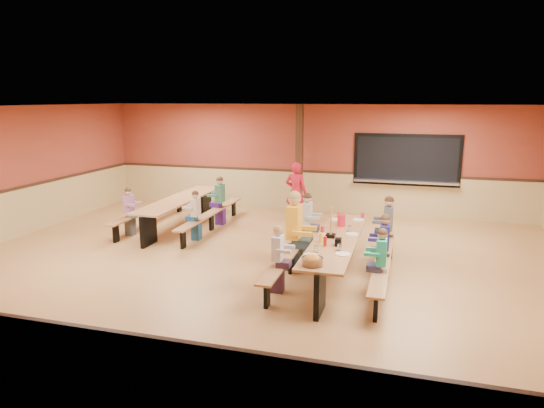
# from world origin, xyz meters

# --- Properties ---
(ground) EXTENTS (12.00, 12.00, 0.00)m
(ground) POSITION_xyz_m (0.00, 0.00, 0.00)
(ground) COLOR #9C6A3B
(ground) RESTS_ON ground
(room_envelope) EXTENTS (12.04, 10.04, 3.02)m
(room_envelope) POSITION_xyz_m (0.00, 0.00, 0.69)
(room_envelope) COLOR brown
(room_envelope) RESTS_ON ground
(kitchen_pass_through) EXTENTS (2.78, 0.28, 1.38)m
(kitchen_pass_through) POSITION_xyz_m (2.60, 4.96, 1.49)
(kitchen_pass_through) COLOR black
(kitchen_pass_through) RESTS_ON ground
(structural_post) EXTENTS (0.18, 0.18, 3.00)m
(structural_post) POSITION_xyz_m (-0.20, 4.40, 1.50)
(structural_post) COLOR #311B10
(structural_post) RESTS_ON ground
(cafeteria_table_main) EXTENTS (1.91, 3.70, 0.74)m
(cafeteria_table_main) POSITION_xyz_m (1.52, -0.12, 0.53)
(cafeteria_table_main) COLOR #9D683E
(cafeteria_table_main) RESTS_ON ground
(cafeteria_table_second) EXTENTS (1.91, 3.70, 0.74)m
(cafeteria_table_second) POSITION_xyz_m (-2.72, 2.25, 0.53)
(cafeteria_table_second) COLOR #9D683E
(cafeteria_table_second) RESTS_ON ground
(seated_child_white_left) EXTENTS (0.33, 0.27, 1.13)m
(seated_child_white_left) POSITION_xyz_m (0.69, -1.05, 0.56)
(seated_child_white_left) COLOR silver
(seated_child_white_left) RESTS_ON ground
(seated_adult_yellow) EXTENTS (0.50, 0.41, 1.47)m
(seated_adult_yellow) POSITION_xyz_m (0.69, 0.11, 0.74)
(seated_adult_yellow) COLOR yellow
(seated_adult_yellow) RESTS_ON ground
(seated_child_grey_left) EXTENTS (0.38, 0.31, 1.23)m
(seated_child_grey_left) POSITION_xyz_m (0.69, 1.26, 0.61)
(seated_child_grey_left) COLOR #B2B2B2
(seated_child_grey_left) RESTS_ON ground
(seated_child_teal_right) EXTENTS (0.34, 0.28, 1.14)m
(seated_child_teal_right) POSITION_xyz_m (2.34, -0.82, 0.57)
(seated_child_teal_right) COLOR #27A57F
(seated_child_teal_right) RESTS_ON ground
(seated_child_navy_right) EXTENTS (0.35, 0.29, 1.18)m
(seated_child_navy_right) POSITION_xyz_m (2.34, 0.02, 0.59)
(seated_child_navy_right) COLOR #211955
(seated_child_navy_right) RESTS_ON ground
(seated_child_char_right) EXTENTS (0.39, 0.32, 1.25)m
(seated_child_char_right) POSITION_xyz_m (2.34, 1.28, 0.62)
(seated_child_char_right) COLOR #484B50
(seated_child_char_right) RESTS_ON ground
(seated_child_purple_sec) EXTENTS (0.33, 0.27, 1.12)m
(seated_child_purple_sec) POSITION_xyz_m (-3.54, 1.29, 0.56)
(seated_child_purple_sec) COLOR #9B6192
(seated_child_purple_sec) RESTS_ON ground
(seated_child_green_sec) EXTENTS (0.37, 0.30, 1.21)m
(seated_child_green_sec) POSITION_xyz_m (-1.89, 2.84, 0.61)
(seated_child_green_sec) COLOR #37735C
(seated_child_green_sec) RESTS_ON ground
(seated_child_tan_sec) EXTENTS (0.33, 0.27, 1.12)m
(seated_child_tan_sec) POSITION_xyz_m (-1.89, 1.38, 0.56)
(seated_child_tan_sec) COLOR #C3AC98
(seated_child_tan_sec) RESTS_ON ground
(standing_woman) EXTENTS (0.60, 0.42, 1.56)m
(standing_woman) POSITION_xyz_m (-0.11, 3.66, 0.78)
(standing_woman) COLOR red
(standing_woman) RESTS_ON ground
(punch_pitcher) EXTENTS (0.16, 0.16, 0.22)m
(punch_pitcher) POSITION_xyz_m (1.48, 0.71, 0.85)
(punch_pitcher) COLOR red
(punch_pitcher) RESTS_ON cafeteria_table_main
(chip_bowl) EXTENTS (0.32, 0.32, 0.15)m
(chip_bowl) POSITION_xyz_m (1.39, -1.65, 0.81)
(chip_bowl) COLOR orange
(chip_bowl) RESTS_ON cafeteria_table_main
(napkin_dispenser) EXTENTS (0.10, 0.14, 0.13)m
(napkin_dispenser) POSITION_xyz_m (1.62, -0.59, 0.80)
(napkin_dispenser) COLOR black
(napkin_dispenser) RESTS_ON cafeteria_table_main
(condiment_mustard) EXTENTS (0.06, 0.06, 0.17)m
(condiment_mustard) POSITION_xyz_m (1.30, -0.47, 0.82)
(condiment_mustard) COLOR yellow
(condiment_mustard) RESTS_ON cafeteria_table_main
(condiment_ketchup) EXTENTS (0.06, 0.06, 0.17)m
(condiment_ketchup) POSITION_xyz_m (1.41, -0.67, 0.82)
(condiment_ketchup) COLOR #B2140F
(condiment_ketchup) RESTS_ON cafeteria_table_main
(table_paddle) EXTENTS (0.16, 0.16, 0.56)m
(table_paddle) POSITION_xyz_m (1.41, -0.12, 0.88)
(table_paddle) COLOR black
(table_paddle) RESTS_ON cafeteria_table_main
(place_settings) EXTENTS (0.65, 3.30, 0.11)m
(place_settings) POSITION_xyz_m (1.52, -0.12, 0.80)
(place_settings) COLOR beige
(place_settings) RESTS_ON cafeteria_table_main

